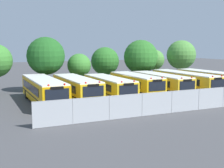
{
  "coord_description": "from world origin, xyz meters",
  "views": [
    {
      "loc": [
        -16.42,
        -29.96,
        5.98
      ],
      "look_at": [
        -3.05,
        0.0,
        1.6
      ],
      "focal_mm": 46.0,
      "sensor_mm": 36.0,
      "label": 1
    }
  ],
  "objects_px": {
    "school_bus_5": "(185,81)",
    "tree_4": "(142,56)",
    "school_bus_0": "(43,90)",
    "tree_2": "(79,66)",
    "school_bus_2": "(109,87)",
    "school_bus_3": "(136,84)",
    "tree_1": "(45,56)",
    "tree_3": "(105,61)",
    "school_bus_1": "(76,88)",
    "school_bus_6": "(207,80)",
    "traffic_cone": "(121,113)",
    "tree_5": "(153,60)",
    "school_bus_4": "(160,83)",
    "tree_6": "(181,54)"
  },
  "relations": [
    {
      "from": "school_bus_1",
      "to": "tree_4",
      "type": "bearing_deg",
      "value": -149.58
    },
    {
      "from": "school_bus_0",
      "to": "school_bus_1",
      "type": "bearing_deg",
      "value": -176.44
    },
    {
      "from": "school_bus_0",
      "to": "school_bus_4",
      "type": "height_order",
      "value": "school_bus_0"
    },
    {
      "from": "school_bus_5",
      "to": "school_bus_6",
      "type": "bearing_deg",
      "value": 179.84
    },
    {
      "from": "school_bus_2",
      "to": "school_bus_6",
      "type": "distance_m",
      "value": 14.47
    },
    {
      "from": "tree_3",
      "to": "traffic_cone",
      "type": "bearing_deg",
      "value": -108.65
    },
    {
      "from": "tree_1",
      "to": "tree_5",
      "type": "bearing_deg",
      "value": 9.17
    },
    {
      "from": "school_bus_3",
      "to": "tree_3",
      "type": "bearing_deg",
      "value": -90.97
    },
    {
      "from": "school_bus_4",
      "to": "tree_1",
      "type": "bearing_deg",
      "value": -29.87
    },
    {
      "from": "school_bus_5",
      "to": "tree_5",
      "type": "height_order",
      "value": "tree_5"
    },
    {
      "from": "tree_2",
      "to": "tree_4",
      "type": "relative_size",
      "value": 0.72
    },
    {
      "from": "tree_5",
      "to": "school_bus_5",
      "type": "bearing_deg",
      "value": -99.78
    },
    {
      "from": "tree_4",
      "to": "tree_5",
      "type": "relative_size",
      "value": 1.28
    },
    {
      "from": "school_bus_6",
      "to": "tree_4",
      "type": "bearing_deg",
      "value": -57.71
    },
    {
      "from": "school_bus_6",
      "to": "tree_3",
      "type": "relative_size",
      "value": 1.73
    },
    {
      "from": "school_bus_1",
      "to": "school_bus_6",
      "type": "height_order",
      "value": "school_bus_6"
    },
    {
      "from": "school_bus_6",
      "to": "tree_4",
      "type": "height_order",
      "value": "tree_4"
    },
    {
      "from": "tree_5",
      "to": "traffic_cone",
      "type": "height_order",
      "value": "tree_5"
    },
    {
      "from": "school_bus_5",
      "to": "tree_4",
      "type": "relative_size",
      "value": 1.68
    },
    {
      "from": "school_bus_6",
      "to": "tree_3",
      "type": "height_order",
      "value": "tree_3"
    },
    {
      "from": "tree_1",
      "to": "tree_3",
      "type": "bearing_deg",
      "value": 15.04
    },
    {
      "from": "school_bus_4",
      "to": "traffic_cone",
      "type": "relative_size",
      "value": 20.63
    },
    {
      "from": "school_bus_1",
      "to": "tree_2",
      "type": "relative_size",
      "value": 2.11
    },
    {
      "from": "school_bus_3",
      "to": "school_bus_5",
      "type": "height_order",
      "value": "school_bus_5"
    },
    {
      "from": "school_bus_2",
      "to": "tree_4",
      "type": "relative_size",
      "value": 1.43
    },
    {
      "from": "school_bus_6",
      "to": "school_bus_3",
      "type": "bearing_deg",
      "value": -2.06
    },
    {
      "from": "school_bus_0",
      "to": "school_bus_2",
      "type": "height_order",
      "value": "school_bus_0"
    },
    {
      "from": "school_bus_5",
      "to": "school_bus_0",
      "type": "bearing_deg",
      "value": -0.96
    },
    {
      "from": "school_bus_2",
      "to": "school_bus_3",
      "type": "distance_m",
      "value": 3.61
    },
    {
      "from": "tree_5",
      "to": "tree_6",
      "type": "xyz_separation_m",
      "value": [
        5.22,
        -0.33,
        0.82
      ]
    },
    {
      "from": "tree_4",
      "to": "traffic_cone",
      "type": "distance_m",
      "value": 20.29
    },
    {
      "from": "school_bus_6",
      "to": "tree_5",
      "type": "bearing_deg",
      "value": -80.69
    },
    {
      "from": "school_bus_1",
      "to": "traffic_cone",
      "type": "xyz_separation_m",
      "value": [
        1.41,
        -8.32,
        -1.14
      ]
    },
    {
      "from": "school_bus_4",
      "to": "tree_1",
      "type": "distance_m",
      "value": 15.15
    },
    {
      "from": "school_bus_4",
      "to": "tree_4",
      "type": "xyz_separation_m",
      "value": [
        1.88,
        7.97,
        3.03
      ]
    },
    {
      "from": "school_bus_3",
      "to": "traffic_cone",
      "type": "bearing_deg",
      "value": 53.9
    },
    {
      "from": "school_bus_6",
      "to": "school_bus_1",
      "type": "bearing_deg",
      "value": -2.02
    },
    {
      "from": "tree_3",
      "to": "tree_5",
      "type": "height_order",
      "value": "tree_3"
    },
    {
      "from": "tree_2",
      "to": "school_bus_3",
      "type": "bearing_deg",
      "value": -59.52
    },
    {
      "from": "school_bus_4",
      "to": "tree_5",
      "type": "bearing_deg",
      "value": -118.19
    },
    {
      "from": "tree_4",
      "to": "traffic_cone",
      "type": "height_order",
      "value": "tree_4"
    },
    {
      "from": "tree_1",
      "to": "tree_3",
      "type": "xyz_separation_m",
      "value": [
        9.46,
        2.54,
        -0.97
      ]
    },
    {
      "from": "school_bus_3",
      "to": "school_bus_6",
      "type": "xyz_separation_m",
      "value": [
        10.86,
        -0.16,
        0.02
      ]
    },
    {
      "from": "school_bus_1",
      "to": "tree_1",
      "type": "distance_m",
      "value": 8.19
    },
    {
      "from": "tree_2",
      "to": "tree_4",
      "type": "bearing_deg",
      "value": 1.25
    },
    {
      "from": "school_bus_3",
      "to": "traffic_cone",
      "type": "distance_m",
      "value": 10.22
    },
    {
      "from": "tree_2",
      "to": "tree_5",
      "type": "height_order",
      "value": "tree_5"
    },
    {
      "from": "school_bus_6",
      "to": "traffic_cone",
      "type": "bearing_deg",
      "value": 24.4
    },
    {
      "from": "school_bus_2",
      "to": "tree_5",
      "type": "xyz_separation_m",
      "value": [
        12.53,
        10.47,
        2.35
      ]
    },
    {
      "from": "school_bus_4",
      "to": "tree_5",
      "type": "distance_m",
      "value": 11.76
    }
  ]
}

